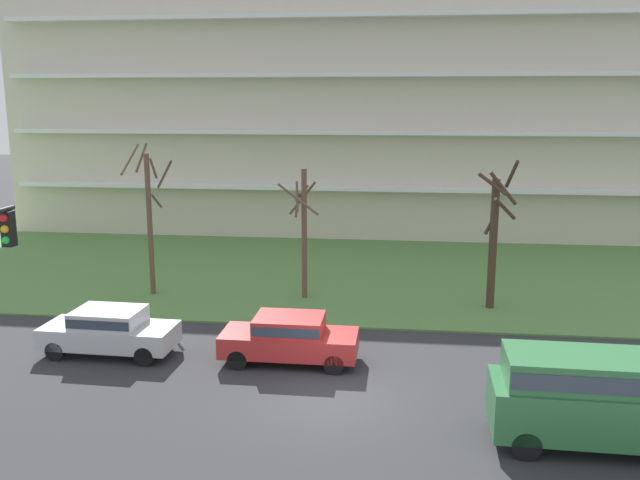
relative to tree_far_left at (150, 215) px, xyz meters
The scene contains 9 objects.
ground 13.37m from the tree_far_left, 47.07° to the right, with size 160.00×160.00×0.00m, color #2D2D30.
grass_lawn_strip 10.50m from the tree_far_left, 27.47° to the left, with size 80.00×16.00×0.08m, color #547F42.
apartment_building 20.64m from the tree_far_left, 64.14° to the left, with size 44.98×12.04×16.26m.
tree_far_left is the anchor object (origin of this frame).
tree_left 6.63m from the tree_far_left, ahead, with size 1.74×1.75×5.61m.
tree_center 14.41m from the tree_far_left, ahead, with size 1.61×1.58×6.13m.
sedan_silver_near_left 7.51m from the tree_far_left, 81.23° to the right, with size 4.46×1.94×1.57m.
sedan_red_center_left 10.32m from the tree_far_left, 44.07° to the right, with size 4.41×1.82×1.57m.
van_green_center_right 19.44m from the tree_far_left, 36.28° to the right, with size 5.25×2.13×2.36m.
Camera 1 is at (1.83, -18.07, 8.43)m, focal length 38.09 mm.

